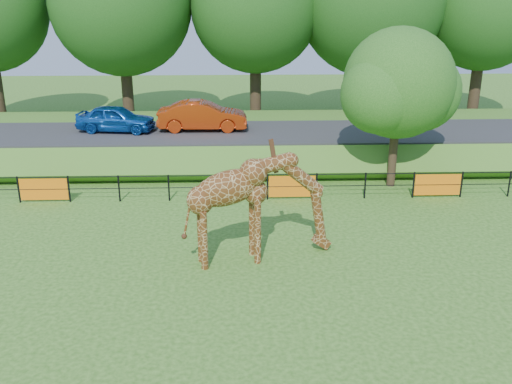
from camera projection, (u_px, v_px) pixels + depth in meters
ground at (211, 300)px, 15.73m from camera, size 90.00×90.00×0.00m
giraffe at (259, 208)px, 17.66m from camera, size 4.89×1.99×3.44m
perimeter_fence at (218, 187)px, 23.09m from camera, size 28.07×0.10×1.10m
embankment at (222, 139)px, 30.13m from camera, size 40.00×9.00×1.30m
road at (221, 133)px, 28.48m from camera, size 40.00×5.00×0.12m
car_blue at (116, 118)px, 28.34m from camera, size 4.05×2.12×1.32m
car_red at (202, 116)px, 28.60m from camera, size 4.46×1.58×1.47m
visitor at (246, 179)px, 23.64m from camera, size 0.59×0.50×1.37m
tree_east at (400, 87)px, 23.64m from camera, size 5.40×4.71×6.76m
bg_tree_line at (254, 6)px, 34.14m from camera, size 37.30×8.80×11.82m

